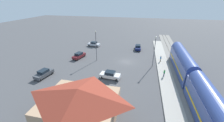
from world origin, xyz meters
TOP-DOWN VIEW (x-y plane):
  - ground_plane at (0.00, 0.00)m, footprint 200.00×200.00m
  - railway_track at (-14.00, 0.00)m, footprint 4.80×70.00m
  - platform at (-10.00, 0.00)m, footprint 3.20×46.00m
  - passenger_train at (-14.00, 11.49)m, footprint 2.93×34.75m
  - station_building at (4.00, 22.00)m, footprint 11.31×9.09m
  - pedestrian_on_platform at (-9.53, 6.71)m, footprint 0.36×0.36m
  - pedestrian_waiting_far at (-9.48, -1.62)m, footprint 0.36×0.36m
  - sedan_navy at (-2.70, -11.16)m, footprint 2.15×4.62m
  - sedan_silver at (13.77, -11.34)m, footprint 4.72×2.76m
  - sedan_charcoal at (17.49, 12.50)m, footprint 2.55×4.74m
  - sedan_white at (2.39, 9.81)m, footprint 4.63×2.53m
  - sedan_maroon at (14.34, 0.52)m, footprint 2.80×4.80m
  - light_pole_near_platform at (-7.20, 1.43)m, footprint 0.44×0.44m
  - light_pole_lot_center at (8.55, 0.94)m, footprint 0.44×0.44m

SIDE VIEW (x-z plane):
  - ground_plane at x=0.00m, z-range 0.00..0.00m
  - railway_track at x=-14.00m, z-range -0.06..0.24m
  - platform at x=-10.00m, z-range 0.00..0.30m
  - sedan_navy at x=-2.70m, z-range 0.01..1.75m
  - sedan_silver at x=13.77m, z-range 0.01..1.75m
  - sedan_charcoal at x=17.49m, z-range 0.01..1.75m
  - sedan_white at x=2.39m, z-range 0.01..1.75m
  - sedan_maroon at x=14.34m, z-range 0.01..1.75m
  - pedestrian_on_platform at x=-9.53m, z-range 0.43..2.14m
  - pedestrian_waiting_far at x=-9.48m, z-range 0.43..2.14m
  - station_building at x=4.00m, z-range 0.10..5.50m
  - passenger_train at x=-14.00m, z-range 0.37..5.35m
  - light_pole_near_platform at x=-7.20m, z-range 1.02..9.21m
  - light_pole_lot_center at x=8.55m, z-range 1.04..9.72m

